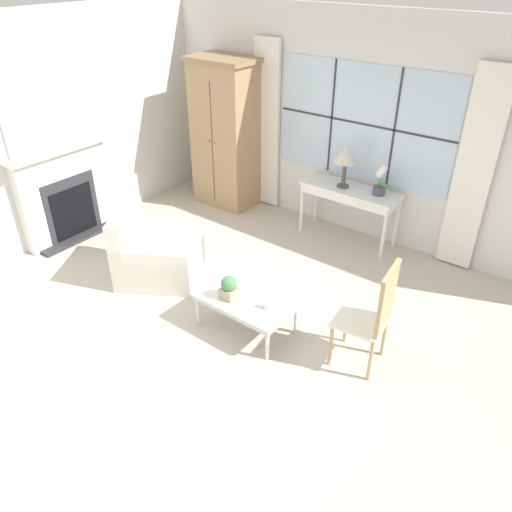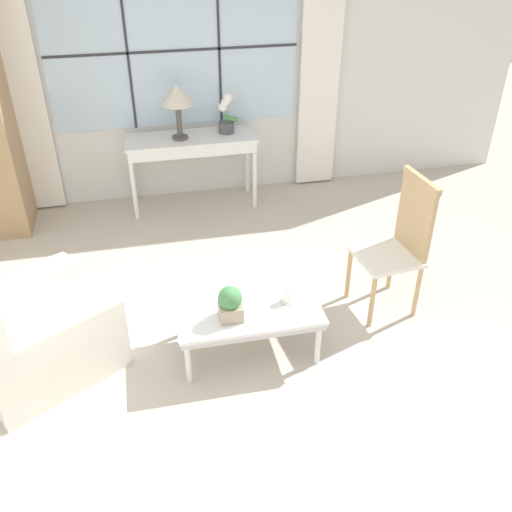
# 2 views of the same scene
# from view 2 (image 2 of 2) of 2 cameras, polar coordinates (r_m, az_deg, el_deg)

# --- Properties ---
(ground_plane) EXTENTS (14.00, 14.00, 0.00)m
(ground_plane) POSITION_cam_2_polar(r_m,az_deg,el_deg) (3.82, -2.17, -13.85)
(ground_plane) COLOR #BCB2A3
(wall_back_windowed) EXTENTS (7.20, 0.14, 2.80)m
(wall_back_windowed) POSITION_cam_2_polar(r_m,az_deg,el_deg) (5.78, -8.16, 18.79)
(wall_back_windowed) COLOR silver
(wall_back_windowed) RESTS_ON ground_plane
(console_table) EXTENTS (1.28, 0.45, 0.73)m
(console_table) POSITION_cam_2_polar(r_m,az_deg,el_deg) (5.73, -6.51, 10.96)
(console_table) COLOR white
(console_table) RESTS_ON ground_plane
(table_lamp) EXTENTS (0.32, 0.32, 0.53)m
(table_lamp) POSITION_cam_2_polar(r_m,az_deg,el_deg) (5.53, -7.89, 15.52)
(table_lamp) COLOR #4C4742
(table_lamp) RESTS_ON console_table
(potted_orchid) EXTENTS (0.20, 0.16, 0.39)m
(potted_orchid) POSITION_cam_2_polar(r_m,az_deg,el_deg) (5.72, -3.01, 13.74)
(potted_orchid) COLOR #4C4C51
(potted_orchid) RESTS_ON console_table
(armchair_upholstered) EXTENTS (1.18, 1.16, 0.84)m
(armchair_upholstered) POSITION_cam_2_polar(r_m,az_deg,el_deg) (4.10, -21.38, -7.53)
(armchair_upholstered) COLOR silver
(armchair_upholstered) RESTS_ON ground_plane
(side_chair_wooden) EXTENTS (0.49, 0.49, 1.08)m
(side_chair_wooden) POSITION_cam_2_polar(r_m,az_deg,el_deg) (4.34, 14.29, 1.73)
(side_chair_wooden) COLOR white
(side_chair_wooden) RESTS_ON ground_plane
(coffee_table) EXTENTS (0.99, 0.58, 0.38)m
(coffee_table) POSITION_cam_2_polar(r_m,az_deg,el_deg) (3.93, -0.90, -5.47)
(coffee_table) COLOR silver
(coffee_table) RESTS_ON ground_plane
(potted_plant_small) EXTENTS (0.16, 0.16, 0.24)m
(potted_plant_small) POSITION_cam_2_polar(r_m,az_deg,el_deg) (3.73, -2.58, -4.72)
(potted_plant_small) COLOR tan
(potted_plant_small) RESTS_ON coffee_table
(pillar_candle) EXTENTS (0.10, 0.10, 0.11)m
(pillar_candle) POSITION_cam_2_polar(r_m,az_deg,el_deg) (3.91, 3.13, -4.05)
(pillar_candle) COLOR silver
(pillar_candle) RESTS_ON coffee_table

